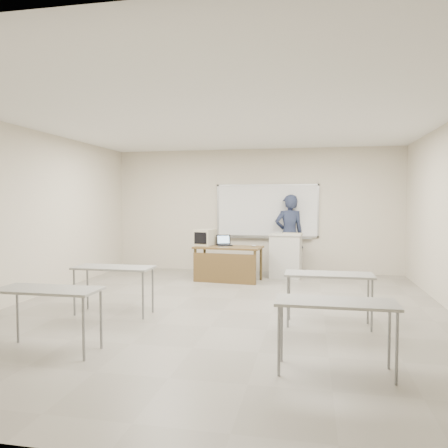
% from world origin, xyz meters
% --- Properties ---
extents(floor, '(7.00, 8.00, 0.01)m').
position_xyz_m(floor, '(0.00, 0.00, -0.01)').
color(floor, gray).
rests_on(floor, ground).
extents(whiteboard, '(2.48, 0.10, 1.31)m').
position_xyz_m(whiteboard, '(0.30, 3.97, 1.48)').
color(whiteboard, white).
rests_on(whiteboard, floor).
extents(student_desks, '(4.40, 2.20, 0.73)m').
position_xyz_m(student_desks, '(-0.00, -1.35, 0.67)').
color(student_desks, gray).
rests_on(student_desks, floor).
extents(instructor_desk, '(1.43, 0.72, 0.75)m').
position_xyz_m(instructor_desk, '(-0.40, 2.49, 0.54)').
color(instructor_desk, brown).
rests_on(instructor_desk, floor).
extents(podium, '(0.71, 0.52, 1.00)m').
position_xyz_m(podium, '(0.80, 3.20, 0.50)').
color(podium, '#BAB9B2').
rests_on(podium, floor).
extents(crt_monitor, '(0.39, 0.44, 0.37)m').
position_xyz_m(crt_monitor, '(-0.95, 2.73, 0.93)').
color(crt_monitor, '#B3AB91').
rests_on(crt_monitor, instructor_desk).
extents(laptop, '(0.31, 0.29, 0.23)m').
position_xyz_m(laptop, '(-0.50, 2.75, 0.81)').
color(laptop, black).
rests_on(laptop, instructor_desk).
extents(mouse, '(0.10, 0.08, 0.04)m').
position_xyz_m(mouse, '(0.15, 2.65, 0.77)').
color(mouse, '#A5A8AD').
rests_on(mouse, instructor_desk).
extents(keyboard, '(0.47, 0.25, 0.02)m').
position_xyz_m(keyboard, '(0.95, 3.08, 1.01)').
color(keyboard, '#B3AB91').
rests_on(keyboard, podium).
extents(presenter, '(0.79, 0.63, 1.89)m').
position_xyz_m(presenter, '(0.84, 3.83, 0.94)').
color(presenter, black).
rests_on(presenter, floor).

